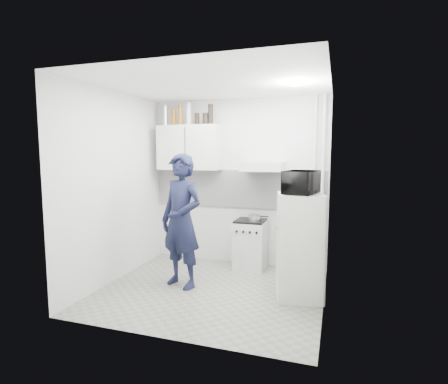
% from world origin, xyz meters
% --- Properties ---
extents(floor, '(2.80, 2.80, 0.00)m').
position_xyz_m(floor, '(0.00, 0.00, 0.00)').
color(floor, slate).
rests_on(floor, ground).
extents(ceiling, '(2.80, 2.80, 0.00)m').
position_xyz_m(ceiling, '(0.00, 0.00, 2.60)').
color(ceiling, white).
rests_on(ceiling, wall_back).
extents(wall_back, '(2.80, 0.00, 2.80)m').
position_xyz_m(wall_back, '(0.00, 1.25, 1.30)').
color(wall_back, silver).
rests_on(wall_back, floor).
extents(wall_left, '(0.00, 2.60, 2.60)m').
position_xyz_m(wall_left, '(-1.40, 0.00, 1.30)').
color(wall_left, silver).
rests_on(wall_left, floor).
extents(wall_right, '(0.00, 2.60, 2.60)m').
position_xyz_m(wall_right, '(1.40, 0.00, 1.30)').
color(wall_right, silver).
rests_on(wall_right, floor).
extents(person, '(0.74, 0.61, 1.76)m').
position_xyz_m(person, '(-0.43, 0.03, 0.88)').
color(person, black).
rests_on(person, floor).
extents(stove, '(0.45, 0.45, 0.73)m').
position_xyz_m(stove, '(0.27, 1.00, 0.36)').
color(stove, beige).
rests_on(stove, floor).
extents(fridge, '(0.64, 0.64, 1.28)m').
position_xyz_m(fridge, '(1.10, 0.13, 0.64)').
color(fridge, silver).
rests_on(fridge, floor).
extents(stove_top, '(0.44, 0.44, 0.03)m').
position_xyz_m(stove_top, '(0.27, 1.00, 0.74)').
color(stove_top, black).
rests_on(stove_top, stove).
extents(saucepan, '(0.16, 0.16, 0.09)m').
position_xyz_m(saucepan, '(0.34, 0.96, 0.80)').
color(saucepan, silver).
rests_on(saucepan, stove_top).
extents(microwave, '(0.56, 0.43, 0.28)m').
position_xyz_m(microwave, '(1.10, 0.13, 1.42)').
color(microwave, black).
rests_on(microwave, fridge).
extents(bottle_a, '(0.08, 0.08, 0.32)m').
position_xyz_m(bottle_a, '(-1.17, 1.07, 2.36)').
color(bottle_a, silver).
rests_on(bottle_a, upper_cabinet).
extents(bottle_b, '(0.07, 0.07, 0.26)m').
position_xyz_m(bottle_b, '(-1.02, 1.07, 2.33)').
color(bottle_b, brown).
rests_on(bottle_b, upper_cabinet).
extents(bottle_c, '(0.08, 0.08, 0.32)m').
position_xyz_m(bottle_c, '(-0.91, 1.07, 2.36)').
color(bottle_c, brown).
rests_on(bottle_c, upper_cabinet).
extents(bottle_d, '(0.08, 0.08, 0.35)m').
position_xyz_m(bottle_d, '(-0.76, 1.07, 2.38)').
color(bottle_d, '#B2B7BC').
rests_on(bottle_d, upper_cabinet).
extents(canister_a, '(0.08, 0.08, 0.19)m').
position_xyz_m(canister_a, '(-0.62, 1.07, 2.29)').
color(canister_a, black).
rests_on(canister_a, upper_cabinet).
extents(canister_b, '(0.10, 0.10, 0.18)m').
position_xyz_m(canister_b, '(-0.47, 1.07, 2.29)').
color(canister_b, black).
rests_on(canister_b, upper_cabinet).
extents(bottle_e, '(0.08, 0.08, 0.31)m').
position_xyz_m(bottle_e, '(-0.39, 1.07, 2.35)').
color(bottle_e, black).
rests_on(bottle_e, upper_cabinet).
extents(upper_cabinet, '(1.00, 0.35, 0.70)m').
position_xyz_m(upper_cabinet, '(-0.75, 1.07, 1.85)').
color(upper_cabinet, silver).
rests_on(upper_cabinet, wall_back).
extents(range_hood, '(0.60, 0.50, 0.14)m').
position_xyz_m(range_hood, '(0.45, 1.00, 1.57)').
color(range_hood, beige).
rests_on(range_hood, wall_back).
extents(backsplash, '(2.74, 0.03, 0.60)m').
position_xyz_m(backsplash, '(0.00, 1.24, 1.20)').
color(backsplash, white).
rests_on(backsplash, wall_back).
extents(pipe_a, '(0.05, 0.05, 2.60)m').
position_xyz_m(pipe_a, '(1.30, 1.17, 1.30)').
color(pipe_a, beige).
rests_on(pipe_a, floor).
extents(pipe_b, '(0.04, 0.04, 2.60)m').
position_xyz_m(pipe_b, '(1.18, 1.17, 1.30)').
color(pipe_b, beige).
rests_on(pipe_b, floor).
extents(ceiling_spot_fixture, '(0.10, 0.10, 0.02)m').
position_xyz_m(ceiling_spot_fixture, '(1.00, 0.20, 2.57)').
color(ceiling_spot_fixture, white).
rests_on(ceiling_spot_fixture, ceiling).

